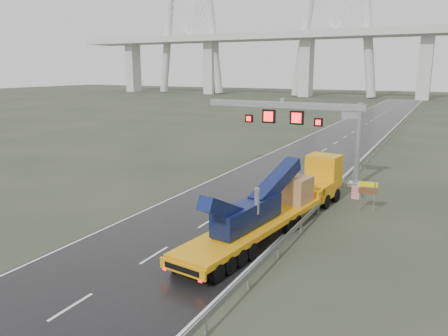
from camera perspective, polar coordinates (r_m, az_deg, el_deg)
The scene contains 7 objects.
ground at distance 26.19m, azimuth -6.47°, elevation -9.71°, with size 400.00×400.00×0.00m, color #2B3223.
road at distance 62.35m, azimuth 14.37°, elevation 3.19°, with size 11.00×200.00×0.02m, color black.
guardrail at distance 51.43m, azimuth 18.46°, elevation 1.73°, with size 0.20×140.00×1.40m, color gray, non-canonical shape.
sign_gantry at distance 39.96m, azimuth 10.47°, elevation 6.30°, with size 14.90×1.20×7.42m.
heavy_haul_truck at distance 29.18m, azimuth 8.04°, elevation -3.93°, with size 4.88×18.31×4.26m.
exit_sign_pair at distance 32.72m, azimuth 18.28°, elevation -2.80°, with size 1.29×0.26×2.23m.
striped_barrier at distance 35.84m, azimuth 16.81°, elevation -3.09°, with size 0.61×0.33×1.02m, color red.
Camera 1 is at (13.62, -20.02, 9.99)m, focal length 35.00 mm.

